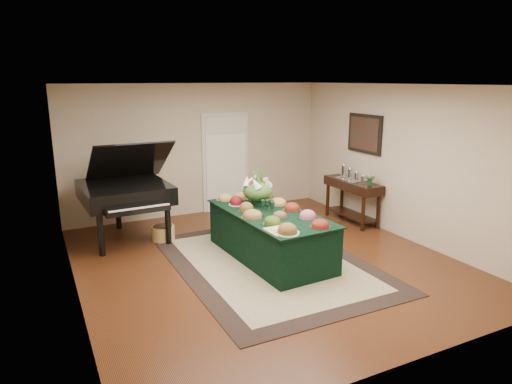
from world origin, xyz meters
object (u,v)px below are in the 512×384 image
grand_piano (125,191)px  mahogany_sideboard (353,190)px  floral_centerpiece (258,187)px  buffet_table (270,235)px

grand_piano → mahogany_sideboard: 4.32m
floral_centerpiece → mahogany_sideboard: size_ratio=0.38×
buffet_table → floral_centerpiece: floral_centerpiece is taller
floral_centerpiece → grand_piano: 2.36m
buffet_table → grand_piano: (-1.85, 1.90, 0.50)m
grand_piano → mahogany_sideboard: (4.20, -0.95, -0.23)m
buffet_table → floral_centerpiece: size_ratio=4.68×
floral_centerpiece → mahogany_sideboard: floral_centerpiece is taller
buffet_table → mahogany_sideboard: (2.36, 0.96, 0.27)m
buffet_table → grand_piano: bearing=134.1°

